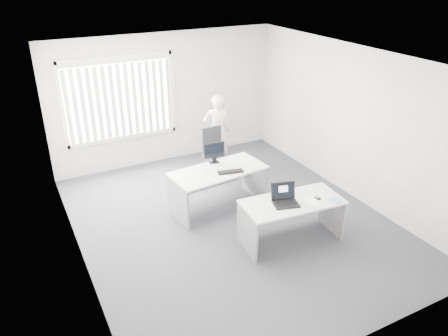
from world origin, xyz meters
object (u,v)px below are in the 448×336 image
monitor (214,153)px  person (217,131)px  laptop (287,196)px  desk_far (218,181)px  desk_near (292,212)px  office_chair (215,161)px

monitor → person: bearing=67.7°
person → laptop: bearing=103.7°
desk_far → desk_near: bearing=-74.6°
desk_near → monitor: monitor is taller
desk_far → monitor: (0.07, 0.31, 0.41)m
desk_near → monitor: 1.88m
desk_near → person: 3.10m
office_chair → person: (0.27, 0.42, 0.48)m
laptop → monitor: (-0.34, 1.80, 0.09)m
monitor → office_chair: bearing=69.6°
desk_far → laptop: 1.57m
office_chair → laptop: (-0.12, -2.70, 0.55)m
person → laptop: size_ratio=4.19×
office_chair → laptop: bearing=-92.8°
desk_near → person: (0.24, 3.08, 0.28)m
desk_near → desk_far: size_ratio=0.93×
laptop → monitor: size_ratio=0.99×
desk_far → office_chair: bearing=60.3°
monitor → desk_far: bearing=-96.7°
office_chair → person: 0.70m
desk_near → monitor: bearing=110.8°
office_chair → monitor: monitor is taller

